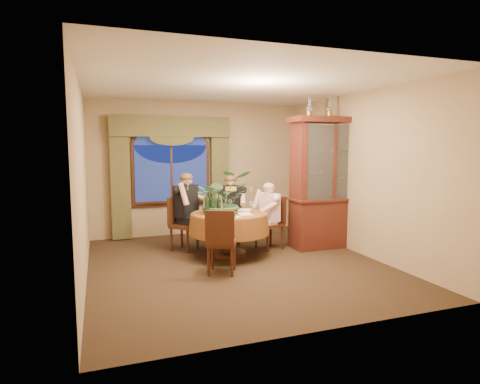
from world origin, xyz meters
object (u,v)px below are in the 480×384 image
object	(u,v)px
oil_lamp_right	(349,109)
chair_back_right	(230,218)
person_pink	(269,216)
wine_bottle_0	(207,205)
chair_right	(269,223)
wine_bottle_1	(211,202)
wine_bottle_3	(219,204)
olive_bowl	(233,212)
china_cabinet	(328,183)
chair_back	(184,224)
person_scarf	(231,209)
dining_table	(229,234)
oil_lamp_left	(309,107)
wine_bottle_4	(205,203)
stoneware_vase	(219,204)
chair_front_left	(222,241)
oil_lamp_center	(330,108)
centerpiece_plant	(222,176)
person_back	(186,211)
wine_bottle_2	(217,203)

from	to	relation	value
oil_lamp_right	chair_back_right	size ratio (longest dim) A/B	0.35
person_pink	wine_bottle_0	size ratio (longest dim) A/B	3.72
oil_lamp_right	chair_right	bearing A→B (deg)	172.05
wine_bottle_1	wine_bottle_3	bearing A→B (deg)	-73.66
oil_lamp_right	olive_bowl	distance (m)	2.92
china_cabinet	person_pink	size ratio (longest dim) A/B	1.96
person_pink	olive_bowl	bearing A→B (deg)	96.45
chair_back	person_scarf	bearing A→B (deg)	147.34
dining_table	wine_bottle_0	xyz separation A→B (m)	(-0.41, -0.10, 0.54)
dining_table	wine_bottle_3	distance (m)	0.57
dining_table	oil_lamp_left	xyz separation A→B (m)	(1.52, 0.02, 2.20)
chair_right	olive_bowl	size ratio (longest dim) A/B	6.01
dining_table	chair_back	bearing A→B (deg)	135.65
chair_right	wine_bottle_0	size ratio (longest dim) A/B	2.91
oil_lamp_left	chair_back	size ratio (longest dim) A/B	0.35
wine_bottle_3	chair_back	bearing A→B (deg)	124.77
oil_lamp_right	wine_bottle_1	distance (m)	3.10
wine_bottle_3	wine_bottle_4	distance (m)	0.24
person_pink	person_scarf	size ratio (longest dim) A/B	0.92
chair_right	wine_bottle_0	distance (m)	1.37
wine_bottle_1	wine_bottle_0	bearing A→B (deg)	-115.98
chair_right	stoneware_vase	world-z (taller)	stoneware_vase
dining_table	wine_bottle_3	xyz separation A→B (m)	(-0.19, -0.03, 0.54)
china_cabinet	person_scarf	distance (m)	1.89
chair_front_left	wine_bottle_4	size ratio (longest dim) A/B	2.91
oil_lamp_center	chair_front_left	distance (m)	3.24
person_scarf	wine_bottle_3	distance (m)	1.05
wine_bottle_0	person_scarf	bearing A→B (deg)	52.36
stoneware_vase	wine_bottle_3	size ratio (longest dim) A/B	0.87
wine_bottle_4	centerpiece_plant	bearing A→B (deg)	-3.49
person_back	centerpiece_plant	xyz separation A→B (m)	(0.50, -0.65, 0.67)
oil_lamp_left	wine_bottle_2	size ratio (longest dim) A/B	1.03
oil_lamp_center	person_scarf	xyz separation A→B (m)	(-1.61, 0.83, -1.90)
oil_lamp_right	wine_bottle_3	world-z (taller)	oil_lamp_right
wine_bottle_2	chair_back_right	bearing A→B (deg)	58.44
chair_right	chair_front_left	bearing A→B (deg)	115.98
china_cabinet	wine_bottle_0	xyz separation A→B (m)	(-2.34, -0.12, -0.29)
oil_lamp_left	wine_bottle_1	world-z (taller)	oil_lamp_left
oil_lamp_right	wine_bottle_3	size ratio (longest dim) A/B	1.03
person_back	stoneware_vase	bearing A→B (deg)	89.24
oil_lamp_left	chair_back_right	distance (m)	2.57
oil_lamp_right	chair_back	world-z (taller)	oil_lamp_right
wine_bottle_1	chair_right	bearing A→B (deg)	0.77
person_scarf	centerpiece_plant	distance (m)	1.11
chair_back	wine_bottle_1	world-z (taller)	wine_bottle_1
centerpiece_plant	wine_bottle_0	size ratio (longest dim) A/B	3.24
dining_table	wine_bottle_0	world-z (taller)	wine_bottle_0
person_pink	dining_table	bearing A→B (deg)	90.00
china_cabinet	oil_lamp_center	xyz separation A→B (m)	(0.00, 0.00, 1.37)
stoneware_vase	wine_bottle_2	world-z (taller)	wine_bottle_2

